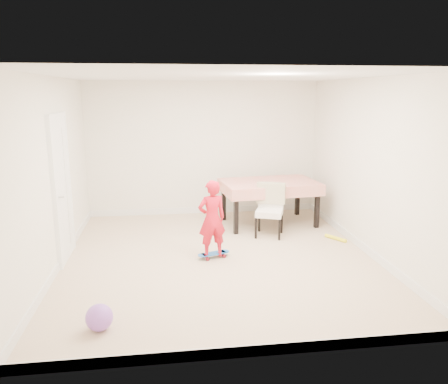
{
  "coord_description": "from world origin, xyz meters",
  "views": [
    {
      "loc": [
        -0.73,
        -6.02,
        2.39
      ],
      "look_at": [
        0.1,
        0.2,
        0.95
      ],
      "focal_mm": 35.0,
      "sensor_mm": 36.0,
      "label": 1
    }
  ],
  "objects": [
    {
      "name": "dining_table",
      "position": [
        1.13,
        1.59,
        0.4
      ],
      "size": [
        1.81,
        1.25,
        0.8
      ],
      "primitive_type": null,
      "rotation": [
        0.0,
        0.0,
        0.11
      ],
      "color": "red",
      "rests_on": "ground"
    },
    {
      "name": "balloon",
      "position": [
        -1.46,
        -1.83,
        0.14
      ],
      "size": [
        0.28,
        0.28,
        0.28
      ],
      "primitive_type": "sphere",
      "color": "#9355CC",
      "rests_on": "ground"
    },
    {
      "name": "child",
      "position": [
        -0.1,
        -0.01,
        0.57
      ],
      "size": [
        0.47,
        0.37,
        1.14
      ],
      "primitive_type": "imported",
      "rotation": [
        0.0,
        0.0,
        3.39
      ],
      "color": "red",
      "rests_on": "ground"
    },
    {
      "name": "dining_chair",
      "position": [
        0.97,
        0.9,
        0.44
      ],
      "size": [
        0.65,
        0.7,
        0.89
      ],
      "primitive_type": null,
      "rotation": [
        0.0,
        0.0,
        -0.36
      ],
      "color": "silver",
      "rests_on": "ground"
    },
    {
      "name": "wall_back",
      "position": [
        0.0,
        2.48,
        1.3
      ],
      "size": [
        4.5,
        0.04,
        2.6
      ],
      "primitive_type": "cube",
      "color": "silver",
      "rests_on": "ground"
    },
    {
      "name": "baseboard_left",
      "position": [
        -2.24,
        0.0,
        0.06
      ],
      "size": [
        0.02,
        5.0,
        0.12
      ],
      "primitive_type": "cube",
      "color": "white",
      "rests_on": "ground"
    },
    {
      "name": "wall_right",
      "position": [
        2.23,
        0.0,
        1.3
      ],
      "size": [
        0.04,
        5.0,
        2.6
      ],
      "primitive_type": "cube",
      "color": "silver",
      "rests_on": "ground"
    },
    {
      "name": "baseboard_right",
      "position": [
        2.24,
        0.0,
        0.06
      ],
      "size": [
        0.02,
        5.0,
        0.12
      ],
      "primitive_type": "cube",
      "color": "white",
      "rests_on": "ground"
    },
    {
      "name": "ceiling",
      "position": [
        0.0,
        0.0,
        2.58
      ],
      "size": [
        4.5,
        5.0,
        0.04
      ],
      "primitive_type": "cube",
      "color": "silver",
      "rests_on": "wall_back"
    },
    {
      "name": "skateboard",
      "position": [
        -0.08,
        0.02,
        0.04
      ],
      "size": [
        0.53,
        0.33,
        0.07
      ],
      "primitive_type": null,
      "rotation": [
        0.0,
        0.0,
        0.32
      ],
      "color": "blue",
      "rests_on": "ground"
    },
    {
      "name": "baseboard_front",
      "position": [
        0.0,
        -2.49,
        0.06
      ],
      "size": [
        4.5,
        0.02,
        0.12
      ],
      "primitive_type": "cube",
      "color": "white",
      "rests_on": "ground"
    },
    {
      "name": "wall_left",
      "position": [
        -2.23,
        0.0,
        1.3
      ],
      "size": [
        0.04,
        5.0,
        2.6
      ],
      "primitive_type": "cube",
      "color": "silver",
      "rests_on": "ground"
    },
    {
      "name": "baseboard_back",
      "position": [
        0.0,
        2.49,
        0.06
      ],
      "size": [
        4.5,
        0.02,
        0.12
      ],
      "primitive_type": "cube",
      "color": "white",
      "rests_on": "ground"
    },
    {
      "name": "wall_front",
      "position": [
        0.0,
        -2.48,
        1.3
      ],
      "size": [
        4.5,
        0.04,
        2.6
      ],
      "primitive_type": "cube",
      "color": "silver",
      "rests_on": "ground"
    },
    {
      "name": "door",
      "position": [
        -2.22,
        0.3,
        1.02
      ],
      "size": [
        0.11,
        0.94,
        2.11
      ],
      "primitive_type": "cube",
      "color": "white",
      "rests_on": "ground"
    },
    {
      "name": "foam_toy",
      "position": [
        2.01,
        0.54,
        0.03
      ],
      "size": [
        0.27,
        0.37,
        0.06
      ],
      "primitive_type": "cylinder",
      "rotation": [
        1.57,
        0.0,
        0.58
      ],
      "color": "#FFF61A",
      "rests_on": "ground"
    },
    {
      "name": "ground",
      "position": [
        0.0,
        0.0,
        0.0
      ],
      "size": [
        5.0,
        5.0,
        0.0
      ],
      "primitive_type": "plane",
      "color": "tan",
      "rests_on": "ground"
    }
  ]
}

